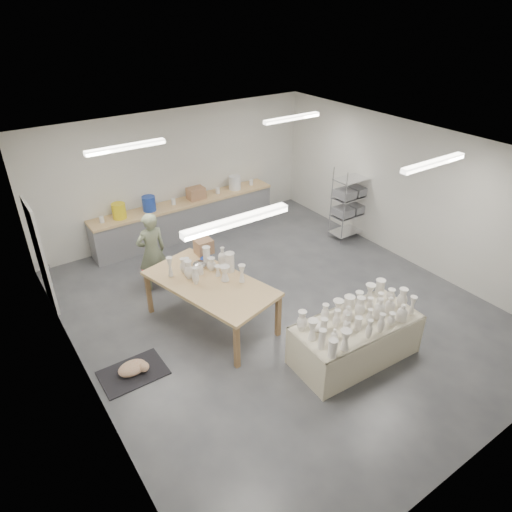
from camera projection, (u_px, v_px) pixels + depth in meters
room at (272, 210)px, 7.66m from camera, size 8.00×8.02×3.00m
back_counter at (186, 217)px, 11.05m from camera, size 4.60×0.60×1.24m
wire_shelf at (351, 202)px, 10.79m from camera, size 0.88×0.48×1.80m
drying_table at (356, 337)px, 7.33m from camera, size 2.11×1.08×1.09m
work_table at (209, 276)px, 8.01m from camera, size 1.73×2.58×1.26m
rug at (133, 373)px, 7.20m from camera, size 1.00×0.70×0.02m
cat at (134, 368)px, 7.15m from camera, size 0.46×0.34×0.19m
potter at (152, 252)px, 8.91m from camera, size 0.61×0.41×1.64m
red_stool at (150, 270)px, 9.38m from camera, size 0.39×0.39×0.30m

